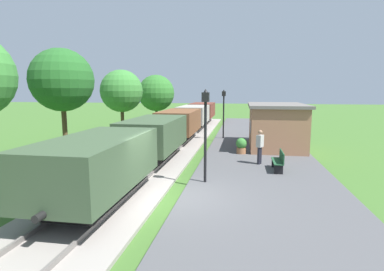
{
  "coord_description": "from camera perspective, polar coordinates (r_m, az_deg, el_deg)",
  "views": [
    {
      "loc": [
        2.28,
        -9.89,
        3.9
      ],
      "look_at": [
        -0.31,
        5.59,
        1.54
      ],
      "focal_mm": 28.38,
      "sensor_mm": 36.0,
      "label": 1
    }
  ],
  "objects": [
    {
      "name": "platform_slab",
      "position": [
        10.63,
        14.17,
        -12.53
      ],
      "size": [
        6.0,
        60.0,
        0.25
      ],
      "primitive_type": "cube",
      "color": "#4C4C4F",
      "rests_on": "ground"
    },
    {
      "name": "station_hut",
      "position": [
        20.27,
        15.43,
        1.87
      ],
      "size": [
        3.5,
        5.8,
        2.78
      ],
      "color": "#9E6B4C",
      "rests_on": "platform_slab"
    },
    {
      "name": "bench_down_platform",
      "position": [
        24.99,
        13.28,
        1.0
      ],
      "size": [
        0.42,
        1.5,
        0.91
      ],
      "color": "#1E4C2D",
      "rests_on": "platform_slab"
    },
    {
      "name": "potted_planter",
      "position": [
        17.8,
        9.27,
        -1.85
      ],
      "size": [
        0.64,
        0.64,
        0.92
      ],
      "color": "#9E6642",
      "rests_on": "platform_slab"
    },
    {
      "name": "person_waiting",
      "position": [
        15.36,
        12.63,
        -1.85
      ],
      "size": [
        0.39,
        0.45,
        1.71
      ],
      "rotation": [
        0.0,
        0.0,
        2.64
      ],
      "color": "black",
      "rests_on": "platform_slab"
    },
    {
      "name": "lamp_post_near",
      "position": [
        11.81,
        2.54,
        3.21
      ],
      "size": [
        0.28,
        0.28,
        3.7
      ],
      "color": "black",
      "rests_on": "platform_slab"
    },
    {
      "name": "tree_field_distant",
      "position": [
        33.85,
        -6.74,
        7.92
      ],
      "size": [
        3.97,
        3.97,
        5.56
      ],
      "color": "#4C3823",
      "rests_on": "ground"
    },
    {
      "name": "tree_trackside_far",
      "position": [
        19.14,
        -23.27,
        9.5
      ],
      "size": [
        3.6,
        3.6,
        6.26
      ],
      "color": "#4C3823",
      "rests_on": "ground"
    },
    {
      "name": "bench_near_hut",
      "position": [
        14.4,
        16.03,
        -4.54
      ],
      "size": [
        0.42,
        1.5,
        0.91
      ],
      "color": "#1E4C2D",
      "rests_on": "platform_slab"
    },
    {
      "name": "track_ballast",
      "position": [
        11.59,
        -15.21,
        -11.1
      ],
      "size": [
        3.8,
        60.0,
        0.12
      ],
      "primitive_type": "cube",
      "color": "gray",
      "rests_on": "ground"
    },
    {
      "name": "rail_near",
      "position": [
        11.28,
        -11.85,
        -10.84
      ],
      "size": [
        0.07,
        60.0,
        0.14
      ],
      "primitive_type": "cube",
      "color": "slate",
      "rests_on": "track_ballast"
    },
    {
      "name": "rail_far",
      "position": [
        11.86,
        -18.45,
        -10.13
      ],
      "size": [
        0.07,
        60.0,
        0.14
      ],
      "primitive_type": "cube",
      "color": "slate",
      "rests_on": "track_ballast"
    },
    {
      "name": "freight_train",
      "position": [
        22.86,
        -2.39,
        2.25
      ],
      "size": [
        2.5,
        32.6,
        2.12
      ],
      "color": "#384C33",
      "rests_on": "rail_near"
    },
    {
      "name": "lamp_post_far",
      "position": [
        23.1,
        5.98,
        5.77
      ],
      "size": [
        0.28,
        0.28,
        3.7
      ],
      "color": "black",
      "rests_on": "platform_slab"
    },
    {
      "name": "tree_field_left",
      "position": [
        25.54,
        -13.1,
        8.12
      ],
      "size": [
        3.43,
        3.43,
        5.54
      ],
      "color": "#4C3823",
      "rests_on": "ground"
    },
    {
      "name": "ground_plane",
      "position": [
        10.87,
        -3.34,
        -12.48
      ],
      "size": [
        160.0,
        160.0,
        0.0
      ],
      "primitive_type": "plane",
      "color": "#3D6628"
    }
  ]
}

